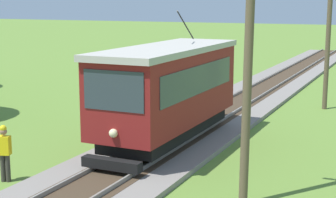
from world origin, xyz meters
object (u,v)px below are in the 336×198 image
red_tram (168,90)px  track_worker (4,151)px  utility_pole_mid (328,42)px  utility_pole_near_tram (249,47)px

red_tram → track_worker: (-2.86, -5.71, -1.21)m
utility_pole_mid → track_worker: size_ratio=3.76×
red_tram → track_worker: bearing=-116.6°
red_tram → utility_pole_near_tram: size_ratio=1.02×
red_tram → utility_pole_mid: 10.83m
red_tram → track_worker: 6.50m
utility_pole_mid → track_worker: utility_pole_mid is taller
utility_pole_near_tram → track_worker: (-7.15, -1.42, -3.30)m
utility_pole_mid → red_tram: bearing=-113.5°
red_tram → utility_pole_near_tram: utility_pole_near_tram is taller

